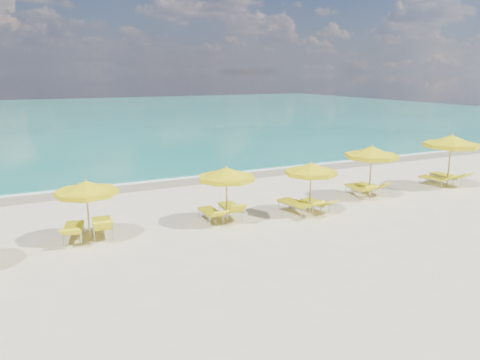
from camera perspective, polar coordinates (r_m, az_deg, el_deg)
name	(u,v)px	position (r m, az deg, el deg)	size (l,w,h in m)	color
ground_plane	(257,218)	(18.10, 2.11, -4.67)	(120.00, 120.00, 0.00)	beige
ocean	(80,116)	(63.94, -18.91, 7.41)	(120.00, 80.00, 0.30)	#147665
wet_sand_band	(190,180)	(24.64, -6.07, 0.06)	(120.00, 2.60, 0.01)	tan
foam_line	(185,177)	(25.37, -6.70, 0.43)	(120.00, 1.20, 0.03)	white
whitecap_near	(52,159)	(32.71, -21.98, 2.40)	(14.00, 0.36, 0.05)	white
whitecap_far	(210,134)	(42.74, -3.73, 5.62)	(18.00, 0.30, 0.05)	white
umbrella_3	(86,188)	(16.11, -18.24, -0.98)	(2.43, 2.43, 2.09)	tan
umbrella_4	(226,174)	(17.13, -1.67, 0.69)	(2.23, 2.23, 2.16)	tan
umbrella_5	(311,169)	(18.49, 8.65, 1.30)	(2.22, 2.22, 2.10)	tan
umbrella_6	(372,153)	(21.50, 15.76, 3.23)	(2.45, 2.45, 2.37)	tan
umbrella_7	(451,142)	(24.75, 24.37, 4.29)	(2.74, 2.74, 2.62)	tan
lounger_3_left	(74,233)	(16.77, -19.61, -6.09)	(0.99, 2.00, 0.76)	#A5A8AD
lounger_3_right	(103,228)	(16.88, -16.41, -5.68)	(0.89, 2.02, 0.88)	#A5A8AD
lounger_4_left	(211,216)	(17.69, -3.56, -4.39)	(0.63, 1.81, 0.71)	#A5A8AD
lounger_4_right	(231,211)	(18.13, -1.15, -3.86)	(0.93, 2.00, 0.84)	#A5A8AD
lounger_5_left	(296,208)	(18.75, 6.89, -3.35)	(1.02, 2.14, 0.78)	#A5A8AD
lounger_5_right	(316,206)	(19.29, 9.25, -3.10)	(0.83, 1.73, 0.65)	#A5A8AD
lounger_6_left	(358,191)	(21.83, 14.23, -1.35)	(0.98, 2.00, 0.77)	#A5A8AD
lounger_6_right	(370,189)	(22.60, 15.55, -1.01)	(0.83, 1.75, 0.69)	#A5A8AD
lounger_7_left	(435,181)	(25.08, 22.63, -0.14)	(0.92, 1.91, 0.75)	#A5A8AD
lounger_7_right	(447,179)	(25.72, 23.90, 0.11)	(0.75, 2.08, 0.81)	#A5A8AD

